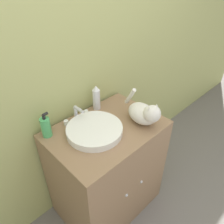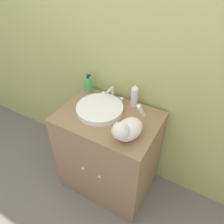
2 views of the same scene
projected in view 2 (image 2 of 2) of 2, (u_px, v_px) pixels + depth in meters
ground_plane at (94, 203)px, 2.02m from camera, size 8.00×8.00×0.00m
wall_back at (129, 51)px, 1.62m from camera, size 6.00×0.05×2.50m
vanity_cabinet at (109, 153)px, 1.93m from camera, size 0.78×0.56×0.85m
sink_basin at (100, 109)px, 1.70m from camera, size 0.37×0.37×0.05m
faucet at (112, 94)px, 1.80m from camera, size 0.20×0.11×0.12m
cat at (127, 129)px, 1.44m from camera, size 0.19×0.35×0.21m
soap_bottle at (88, 84)px, 1.89m from camera, size 0.06×0.06×0.17m
spray_bottle at (134, 96)px, 1.72m from camera, size 0.06×0.06×0.19m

